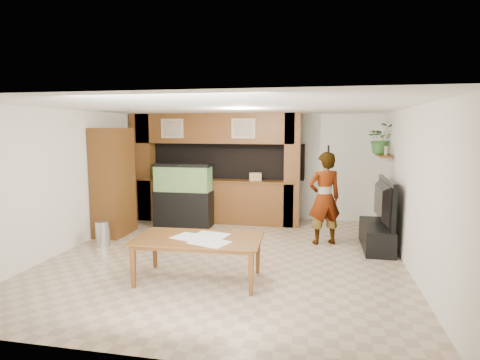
% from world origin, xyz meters
% --- Properties ---
extents(floor, '(6.50, 6.50, 0.00)m').
position_xyz_m(floor, '(0.00, 0.00, 0.00)').
color(floor, tan).
rests_on(floor, ground).
extents(ceiling, '(6.50, 6.50, 0.00)m').
position_xyz_m(ceiling, '(0.00, 0.00, 2.60)').
color(ceiling, white).
rests_on(ceiling, wall_back).
extents(wall_back, '(6.00, 0.00, 6.00)m').
position_xyz_m(wall_back, '(0.00, 3.25, 1.30)').
color(wall_back, silver).
rests_on(wall_back, floor).
extents(wall_left, '(0.00, 6.50, 6.50)m').
position_xyz_m(wall_left, '(-3.00, 0.00, 1.30)').
color(wall_left, silver).
rests_on(wall_left, floor).
extents(wall_right, '(0.00, 6.50, 6.50)m').
position_xyz_m(wall_right, '(3.00, 0.00, 1.30)').
color(wall_right, silver).
rests_on(wall_right, floor).
extents(partition, '(4.20, 0.99, 2.60)m').
position_xyz_m(partition, '(-0.95, 2.64, 1.31)').
color(partition, brown).
rests_on(partition, floor).
extents(wall_clock, '(0.05, 0.25, 0.25)m').
position_xyz_m(wall_clock, '(-2.97, 1.00, 1.90)').
color(wall_clock, black).
rests_on(wall_clock, wall_left).
extents(wall_shelf, '(0.25, 0.90, 0.04)m').
position_xyz_m(wall_shelf, '(2.85, 1.95, 1.70)').
color(wall_shelf, '#5B3015').
rests_on(wall_shelf, wall_right).
extents(pantry_cabinet, '(0.57, 0.93, 2.26)m').
position_xyz_m(pantry_cabinet, '(-2.70, 0.97, 1.13)').
color(pantry_cabinet, '#5B3015').
rests_on(pantry_cabinet, floor).
extents(trash_can, '(0.26, 0.26, 0.49)m').
position_xyz_m(trash_can, '(-2.49, 0.13, 0.24)').
color(trash_can, '#B2B2B7').
rests_on(trash_can, floor).
extents(aquarium, '(1.32, 0.49, 1.46)m').
position_xyz_m(aquarium, '(-1.50, 1.95, 0.71)').
color(aquarium, black).
rests_on(aquarium, floor).
extents(tv_stand, '(0.51, 1.39, 0.46)m').
position_xyz_m(tv_stand, '(2.65, 1.03, 0.23)').
color(tv_stand, black).
rests_on(tv_stand, floor).
extents(television, '(0.23, 1.50, 0.86)m').
position_xyz_m(television, '(2.65, 1.03, 0.90)').
color(television, black).
rests_on(television, tv_stand).
extents(photo_frame, '(0.04, 0.13, 0.18)m').
position_xyz_m(photo_frame, '(2.85, 1.72, 1.81)').
color(photo_frame, tan).
rests_on(photo_frame, wall_shelf).
extents(potted_plant, '(0.62, 0.55, 0.64)m').
position_xyz_m(potted_plant, '(2.82, 2.23, 2.04)').
color(potted_plant, '#316528').
rests_on(potted_plant, wall_shelf).
extents(person, '(0.78, 0.65, 1.81)m').
position_xyz_m(person, '(1.67, 1.15, 0.90)').
color(person, '#8C714C').
rests_on(person, floor).
extents(microphone, '(0.04, 0.11, 0.18)m').
position_xyz_m(microphone, '(1.72, 0.99, 1.86)').
color(microphone, black).
rests_on(microphone, person).
extents(dining_table, '(1.91, 1.13, 0.66)m').
position_xyz_m(dining_table, '(-0.15, -1.23, 0.33)').
color(dining_table, '#5B3015').
rests_on(dining_table, floor).
extents(newspaper_a, '(0.63, 0.53, 0.01)m').
position_xyz_m(newspaper_a, '(-0.25, -1.20, 0.66)').
color(newspaper_a, silver).
rests_on(newspaper_a, dining_table).
extents(newspaper_b, '(0.63, 0.54, 0.01)m').
position_xyz_m(newspaper_b, '(0.08, -1.41, 0.66)').
color(newspaper_b, silver).
rests_on(newspaper_b, dining_table).
extents(newspaper_c, '(0.56, 0.46, 0.01)m').
position_xyz_m(newspaper_c, '(-0.00, -1.03, 0.66)').
color(newspaper_c, silver).
rests_on(newspaper_c, dining_table).
extents(counter_box, '(0.31, 0.24, 0.18)m').
position_xyz_m(counter_box, '(0.10, 2.45, 1.13)').
color(counter_box, '#A58659').
rests_on(counter_box, partition).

